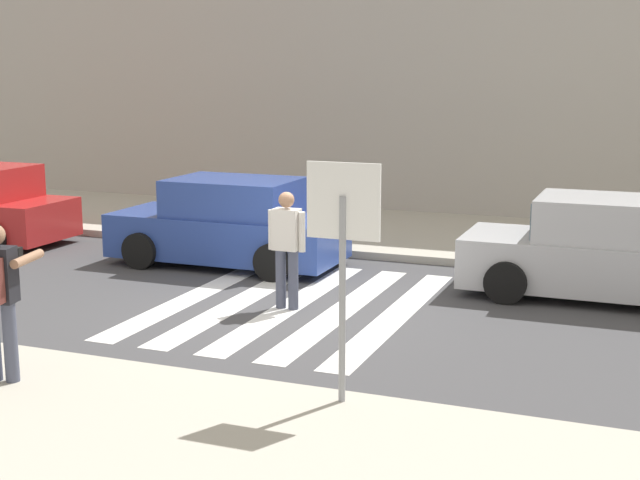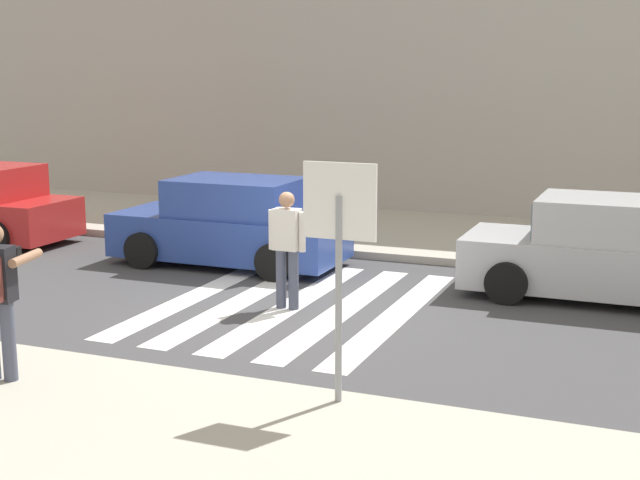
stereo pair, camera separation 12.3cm
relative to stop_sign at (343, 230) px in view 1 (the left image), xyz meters
name	(u,v)px [view 1 (the left image)]	position (x,y,z in m)	size (l,w,h in m)	color
ground_plane	(287,308)	(-2.13, 3.48, -1.91)	(120.00, 120.00, 0.00)	#424244
sidewalk_far	(402,233)	(-2.13, 9.48, -1.84)	(60.00, 4.80, 0.14)	#B2AD9E
building_facade_far	(455,59)	(-2.13, 13.88, 1.73)	(56.00, 4.00, 7.29)	#ADA89E
crosswalk_stripe_0	(197,295)	(-3.73, 3.68, -1.91)	(0.44, 5.20, 0.01)	silver
crosswalk_stripe_1	(244,300)	(-2.93, 3.68, -1.91)	(0.44, 5.20, 0.01)	silver
crosswalk_stripe_2	(292,305)	(-2.13, 3.68, -1.91)	(0.44, 5.20, 0.01)	silver
crosswalk_stripe_3	(343,310)	(-1.33, 3.68, -1.91)	(0.44, 5.20, 0.01)	silver
crosswalk_stripe_4	(396,315)	(-0.53, 3.68, -1.91)	(0.44, 5.20, 0.01)	silver
stop_sign	(343,230)	(0.00, 0.00, 0.00)	(0.76, 0.08, 2.44)	gray
pedestrian_crossing	(287,243)	(-2.12, 3.46, -0.94)	(0.58, 0.25, 1.72)	#474C60
parked_car_blue	(229,225)	(-4.24, 5.78, -1.19)	(4.10, 1.92, 1.55)	#284293
parked_car_silver	(604,252)	(2.11, 5.78, -1.19)	(4.10, 1.92, 1.55)	#B7BABF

